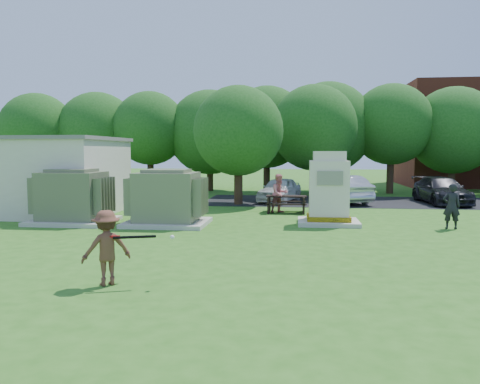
# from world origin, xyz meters

# --- Properties ---
(ground) EXTENTS (120.00, 120.00, 0.00)m
(ground) POSITION_xyz_m (0.00, 0.00, 0.00)
(ground) COLOR #2D6619
(ground) RESTS_ON ground
(service_building) EXTENTS (10.00, 5.00, 3.20)m
(service_building) POSITION_xyz_m (-11.00, 7.00, 1.60)
(service_building) COLOR beige
(service_building) RESTS_ON ground
(service_building_roof) EXTENTS (10.20, 5.20, 0.15)m
(service_building_roof) POSITION_xyz_m (-11.00, 7.00, 3.27)
(service_building_roof) COLOR slate
(service_building_roof) RESTS_ON service_building
(parking_strip) EXTENTS (20.00, 6.00, 0.01)m
(parking_strip) POSITION_xyz_m (7.00, 13.50, 0.01)
(parking_strip) COLOR #232326
(parking_strip) RESTS_ON ground
(transformer_left) EXTENTS (3.00, 2.40, 2.07)m
(transformer_left) POSITION_xyz_m (-6.50, 4.50, 0.97)
(transformer_left) COLOR beige
(transformer_left) RESTS_ON ground
(transformer_right) EXTENTS (3.00, 2.40, 2.07)m
(transformer_right) POSITION_xyz_m (-2.80, 4.50, 0.97)
(transformer_right) COLOR beige
(transformer_right) RESTS_ON ground
(generator_cabinet) EXTENTS (2.25, 1.84, 2.74)m
(generator_cabinet) POSITION_xyz_m (3.18, 5.36, 1.20)
(generator_cabinet) COLOR beige
(generator_cabinet) RESTS_ON ground
(picnic_table) EXTENTS (1.78, 1.34, 0.76)m
(picnic_table) POSITION_xyz_m (1.54, 8.52, 0.48)
(picnic_table) COLOR black
(picnic_table) RESTS_ON ground
(batter) EXTENTS (1.15, 1.04, 1.54)m
(batter) POSITION_xyz_m (-1.86, -3.33, 0.77)
(batter) COLOR brown
(batter) RESTS_ON ground
(person_by_generator) EXTENTS (0.62, 0.43, 1.62)m
(person_by_generator) POSITION_xyz_m (7.42, 4.78, 0.81)
(person_by_generator) COLOR black
(person_by_generator) RESTS_ON ground
(person_at_picnic) EXTENTS (1.06, 1.03, 1.73)m
(person_at_picnic) POSITION_xyz_m (1.24, 8.44, 0.86)
(person_at_picnic) COLOR #D16E70
(person_at_picnic) RESTS_ON ground
(car_white) EXTENTS (2.60, 4.18, 1.33)m
(car_white) POSITION_xyz_m (1.08, 12.96, 0.66)
(car_white) COLOR white
(car_white) RESTS_ON ground
(car_silver_a) EXTENTS (3.06, 4.71, 1.46)m
(car_silver_a) POSITION_xyz_m (4.34, 12.98, 0.73)
(car_silver_a) COLOR #B4B5B9
(car_silver_a) RESTS_ON ground
(car_dark) EXTENTS (2.29, 4.88, 1.38)m
(car_dark) POSITION_xyz_m (9.52, 13.13, 0.69)
(car_dark) COLOR black
(car_dark) RESTS_ON ground
(batting_equipment) EXTENTS (1.32, 0.32, 0.09)m
(batting_equipment) POSITION_xyz_m (-1.21, -3.34, 1.01)
(batting_equipment) COLOR black
(batting_equipment) RESTS_ON ground
(tree_row) EXTENTS (41.30, 13.30, 7.30)m
(tree_row) POSITION_xyz_m (1.75, 18.50, 4.15)
(tree_row) COLOR #47301E
(tree_row) RESTS_ON ground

